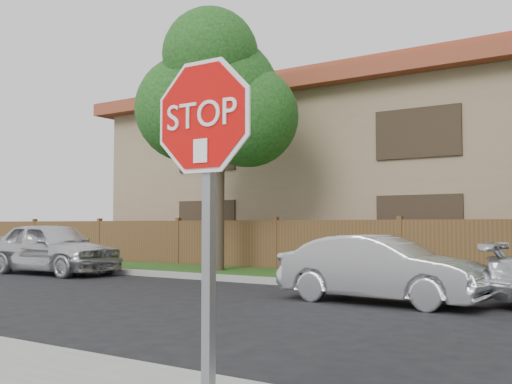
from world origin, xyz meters
The scene contains 4 objects.
tree_left centered at (-8.98, 9.57, 5.22)m, with size 4.80×3.90×7.78m.
stop_sign centered at (-0.51, -1.48, 1.83)m, with size 1.01×0.13×2.55m.
sedan_far_left centered at (-13.09, 7.02, 0.77)m, with size 1.83×4.55×1.55m, color silver.
sedan_left centered at (-2.47, 6.23, 0.63)m, with size 1.34×3.85×1.27m, color #B9BABE.
Camera 1 is at (1.84, -4.42, 1.47)m, focal length 42.00 mm.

